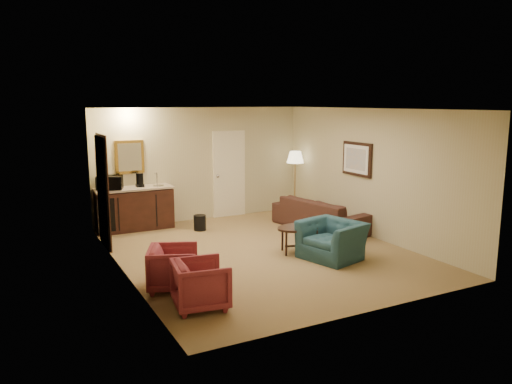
{
  "coord_description": "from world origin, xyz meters",
  "views": [
    {
      "loc": [
        -4.15,
        -7.8,
        2.73
      ],
      "look_at": [
        0.15,
        0.5,
        1.03
      ],
      "focal_mm": 35.0,
      "sensor_mm": 36.0,
      "label": 1
    }
  ],
  "objects_px": {
    "rose_chair_far": "(201,282)",
    "waste_bin": "(200,223)",
    "rose_chair_near": "(173,266)",
    "coffee_table": "(299,239)",
    "microwave": "(109,181)",
    "wetbar_cabinet": "(135,208)",
    "coffee_maker": "(140,180)",
    "sofa": "(321,209)",
    "floor_lamp": "(295,183)",
    "teal_armchair": "(332,234)"
  },
  "relations": [
    {
      "from": "waste_bin",
      "to": "microwave",
      "type": "height_order",
      "value": "microwave"
    },
    {
      "from": "coffee_table",
      "to": "coffee_maker",
      "type": "bearing_deg",
      "value": 124.33
    },
    {
      "from": "sofa",
      "to": "waste_bin",
      "type": "height_order",
      "value": "sofa"
    },
    {
      "from": "coffee_maker",
      "to": "rose_chair_far",
      "type": "bearing_deg",
      "value": -114.51
    },
    {
      "from": "sofa",
      "to": "rose_chair_far",
      "type": "distance_m",
      "value": 4.74
    },
    {
      "from": "teal_armchair",
      "to": "rose_chair_far",
      "type": "xyz_separation_m",
      "value": [
        -2.83,
        -0.95,
        -0.09
      ]
    },
    {
      "from": "coffee_table",
      "to": "floor_lamp",
      "type": "height_order",
      "value": "floor_lamp"
    },
    {
      "from": "floor_lamp",
      "to": "teal_armchair",
      "type": "bearing_deg",
      "value": -111.08
    },
    {
      "from": "sofa",
      "to": "floor_lamp",
      "type": "relative_size",
      "value": 1.44
    },
    {
      "from": "rose_chair_near",
      "to": "rose_chair_far",
      "type": "height_order",
      "value": "same"
    },
    {
      "from": "teal_armchair",
      "to": "rose_chair_near",
      "type": "bearing_deg",
      "value": -103.21
    },
    {
      "from": "waste_bin",
      "to": "sofa",
      "type": "bearing_deg",
      "value": -24.53
    },
    {
      "from": "coffee_table",
      "to": "waste_bin",
      "type": "relative_size",
      "value": 2.61
    },
    {
      "from": "wetbar_cabinet",
      "to": "coffee_table",
      "type": "bearing_deg",
      "value": -53.76
    },
    {
      "from": "teal_armchair",
      "to": "floor_lamp",
      "type": "xyz_separation_m",
      "value": [
        1.27,
        3.3,
        0.34
      ]
    },
    {
      "from": "waste_bin",
      "to": "microwave",
      "type": "distance_m",
      "value": 2.08
    },
    {
      "from": "sofa",
      "to": "microwave",
      "type": "height_order",
      "value": "microwave"
    },
    {
      "from": "waste_bin",
      "to": "microwave",
      "type": "relative_size",
      "value": 0.64
    },
    {
      "from": "rose_chair_near",
      "to": "rose_chair_far",
      "type": "distance_m",
      "value": 0.83
    },
    {
      "from": "coffee_table",
      "to": "microwave",
      "type": "xyz_separation_m",
      "value": [
        -2.75,
        3.06,
        0.85
      ]
    },
    {
      "from": "coffee_table",
      "to": "coffee_maker",
      "type": "xyz_separation_m",
      "value": [
        -2.11,
        3.09,
        0.82
      ]
    },
    {
      "from": "coffee_table",
      "to": "coffee_maker",
      "type": "distance_m",
      "value": 3.83
    },
    {
      "from": "wetbar_cabinet",
      "to": "waste_bin",
      "type": "bearing_deg",
      "value": -30.69
    },
    {
      "from": "teal_armchair",
      "to": "microwave",
      "type": "height_order",
      "value": "microwave"
    },
    {
      "from": "teal_armchair",
      "to": "rose_chair_far",
      "type": "bearing_deg",
      "value": -87.17
    },
    {
      "from": "sofa",
      "to": "rose_chair_near",
      "type": "relative_size",
      "value": 3.14
    },
    {
      "from": "rose_chair_far",
      "to": "coffee_table",
      "type": "height_order",
      "value": "rose_chair_far"
    },
    {
      "from": "sofa",
      "to": "rose_chair_far",
      "type": "height_order",
      "value": "sofa"
    },
    {
      "from": "rose_chair_near",
      "to": "coffee_table",
      "type": "height_order",
      "value": "rose_chair_near"
    },
    {
      "from": "rose_chair_far",
      "to": "floor_lamp",
      "type": "relative_size",
      "value": 0.46
    },
    {
      "from": "wetbar_cabinet",
      "to": "floor_lamp",
      "type": "relative_size",
      "value": 1.05
    },
    {
      "from": "rose_chair_far",
      "to": "waste_bin",
      "type": "relative_size",
      "value": 2.17
    },
    {
      "from": "floor_lamp",
      "to": "coffee_maker",
      "type": "height_order",
      "value": "floor_lamp"
    },
    {
      "from": "rose_chair_far",
      "to": "rose_chair_near",
      "type": "bearing_deg",
      "value": 16.3
    },
    {
      "from": "sofa",
      "to": "floor_lamp",
      "type": "bearing_deg",
      "value": -21.62
    },
    {
      "from": "rose_chair_far",
      "to": "floor_lamp",
      "type": "height_order",
      "value": "floor_lamp"
    },
    {
      "from": "wetbar_cabinet",
      "to": "floor_lamp",
      "type": "bearing_deg",
      "value": -4.75
    },
    {
      "from": "rose_chair_near",
      "to": "waste_bin",
      "type": "height_order",
      "value": "rose_chair_near"
    },
    {
      "from": "wetbar_cabinet",
      "to": "waste_bin",
      "type": "xyz_separation_m",
      "value": [
        1.21,
        -0.72,
        -0.3
      ]
    },
    {
      "from": "wetbar_cabinet",
      "to": "rose_chair_near",
      "type": "xyz_separation_m",
      "value": [
        -0.36,
        -3.75,
        -0.1
      ]
    },
    {
      "from": "rose_chair_near",
      "to": "coffee_maker",
      "type": "height_order",
      "value": "coffee_maker"
    },
    {
      "from": "coffee_maker",
      "to": "sofa",
      "type": "bearing_deg",
      "value": -47.48
    },
    {
      "from": "sofa",
      "to": "microwave",
      "type": "relative_size",
      "value": 4.32
    },
    {
      "from": "rose_chair_near",
      "to": "waste_bin",
      "type": "xyz_separation_m",
      "value": [
        1.58,
        3.03,
        -0.19
      ]
    },
    {
      "from": "rose_chair_far",
      "to": "waste_bin",
      "type": "height_order",
      "value": "rose_chair_far"
    },
    {
      "from": "microwave",
      "to": "rose_chair_far",
      "type": "bearing_deg",
      "value": -67.01
    },
    {
      "from": "coffee_table",
      "to": "coffee_maker",
      "type": "relative_size",
      "value": 2.88
    },
    {
      "from": "teal_armchair",
      "to": "waste_bin",
      "type": "bearing_deg",
      "value": -170.54
    },
    {
      "from": "rose_chair_far",
      "to": "coffee_maker",
      "type": "relative_size",
      "value": 2.4
    },
    {
      "from": "sofa",
      "to": "waste_bin",
      "type": "bearing_deg",
      "value": 53.38
    }
  ]
}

